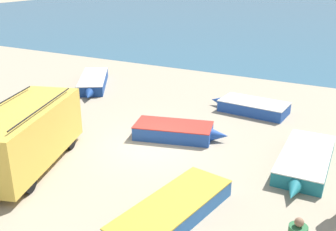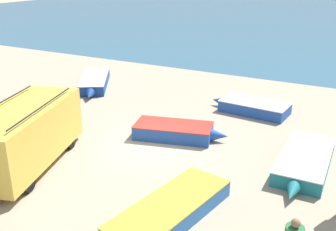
{
  "view_description": "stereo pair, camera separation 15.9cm",
  "coord_description": "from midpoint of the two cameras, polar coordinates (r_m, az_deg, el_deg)",
  "views": [
    {
      "loc": [
        7.34,
        -12.56,
        6.82
      ],
      "look_at": [
        0.2,
        0.98,
        1.0
      ],
      "focal_mm": 42.0,
      "sensor_mm": 36.0,
      "label": 1
    },
    {
      "loc": [
        7.48,
        -12.48,
        6.82
      ],
      "look_at": [
        0.2,
        0.98,
        1.0
      ],
      "focal_mm": 42.0,
      "sensor_mm": 36.0,
      "label": 2
    }
  ],
  "objects": [
    {
      "name": "fishing_rowboat_0",
      "position": [
        11.51,
        0.34,
        -13.88
      ],
      "size": [
        2.2,
        5.2,
        0.53
      ],
      "rotation": [
        0.0,
        0.0,
        4.54
      ],
      "color": "#2D66AD",
      "rests_on": "ground_plane"
    },
    {
      "name": "sea_water",
      "position": [
        65.3,
        22.37,
        13.33
      ],
      "size": [
        120.0,
        80.0,
        0.01
      ],
      "primitive_type": "cube",
      "color": "#33607A",
      "rests_on": "ground_plane"
    },
    {
      "name": "fishing_rowboat_4",
      "position": [
        19.98,
        12.37,
        1.24
      ],
      "size": [
        4.03,
        1.89,
        0.58
      ],
      "rotation": [
        0.0,
        0.0,
        3.06
      ],
      "color": "#234CA3",
      "rests_on": "ground_plane"
    },
    {
      "name": "parked_van",
      "position": [
        14.89,
        -19.8,
        -2.55
      ],
      "size": [
        3.64,
        5.79,
        2.36
      ],
      "rotation": [
        0.0,
        0.0,
        1.88
      ],
      "color": "gold",
      "rests_on": "ground_plane"
    },
    {
      "name": "fishing_rowboat_1",
      "position": [
        15.05,
        19.5,
        -6.27
      ],
      "size": [
        1.73,
        4.92,
        0.54
      ],
      "rotation": [
        0.0,
        0.0,
        4.73
      ],
      "color": "#1E757F",
      "rests_on": "ground_plane"
    },
    {
      "name": "ground_plane",
      "position": [
        16.07,
        -2.0,
        -4.31
      ],
      "size": [
        200.0,
        200.0,
        0.0
      ],
      "primitive_type": "plane",
      "color": "tan"
    },
    {
      "name": "fishing_rowboat_3",
      "position": [
        16.63,
        1.48,
        -2.28
      ],
      "size": [
        4.06,
        2.29,
        0.59
      ],
      "rotation": [
        0.0,
        0.0,
        0.26
      ],
      "color": "#234CA3",
      "rests_on": "ground_plane"
    },
    {
      "name": "fishing_rowboat_2",
      "position": [
        24.18,
        -10.42,
        4.84
      ],
      "size": [
        3.76,
        5.15,
        0.61
      ],
      "rotation": [
        0.0,
        0.0,
        5.28
      ],
      "color": "navy",
      "rests_on": "ground_plane"
    }
  ]
}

